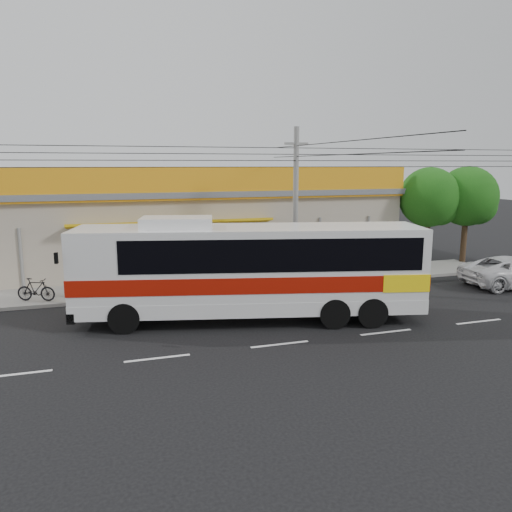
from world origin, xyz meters
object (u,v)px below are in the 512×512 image
(motorbike_dark, at_px, (36,290))
(tree_far, at_px, (469,198))
(coach_bus, at_px, (255,265))
(utility_pole, at_px, (296,156))
(tree_near, at_px, (431,199))

(motorbike_dark, bearing_deg, tree_far, -63.71)
(coach_bus, distance_m, utility_pole, 6.49)
(coach_bus, relative_size, tree_far, 2.28)
(tree_near, height_order, tree_far, tree_far)
(coach_bus, distance_m, motorbike_dark, 9.62)
(coach_bus, relative_size, motorbike_dark, 7.96)
(tree_far, bearing_deg, tree_near, 169.28)
(coach_bus, height_order, utility_pole, utility_pole)
(motorbike_dark, relative_size, tree_far, 0.29)
(utility_pole, relative_size, tree_near, 5.96)
(coach_bus, bearing_deg, motorbike_dark, 162.94)
(coach_bus, relative_size, tree_near, 2.30)
(motorbike_dark, height_order, tree_near, tree_near)
(motorbike_dark, xyz_separation_m, tree_near, (21.07, 2.21, 3.21))
(utility_pole, xyz_separation_m, tree_far, (11.96, 2.67, -2.31))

